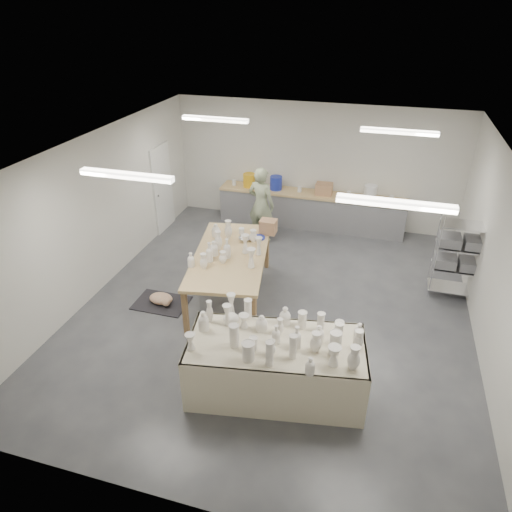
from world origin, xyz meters
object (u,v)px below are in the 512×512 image
(red_stool, at_px, (264,223))
(drying_table, at_px, (276,365))
(potter, at_px, (261,205))
(work_table, at_px, (233,252))

(red_stool, bearing_deg, drying_table, -72.86)
(drying_table, distance_m, potter, 4.87)
(potter, xyz_separation_m, red_stool, (0.00, 0.27, -0.60))
(work_table, relative_size, red_stool, 7.39)
(red_stool, bearing_deg, work_table, -87.34)
(work_table, bearing_deg, red_stool, 82.86)
(work_table, height_order, red_stool, work_table)
(drying_table, bearing_deg, potter, 98.83)
(potter, height_order, red_stool, potter)
(work_table, distance_m, potter, 2.44)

